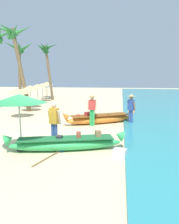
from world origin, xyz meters
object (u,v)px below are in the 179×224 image
at_px(patio_umbrella_large, 19,99).
at_px(palm_tree_leaning_seaward, 14,41).
at_px(paddle, 52,155).
at_px(palm_tree_mid_cluster, 19,54).
at_px(person_tourist_customer, 54,121).
at_px(boat_orange_midground, 100,118).
at_px(cooler_box, 120,153).
at_px(person_vendor_assistant, 131,107).
at_px(boat_green_foreground, 66,143).
at_px(palm_tree_tall_inland, 46,54).
at_px(person_vendor_hatted, 92,107).

relative_size(patio_umbrella_large, palm_tree_leaning_seaward, 0.32).
bearing_deg(paddle, palm_tree_mid_cluster, 118.24).
bearing_deg(person_tourist_customer, patio_umbrella_large, -138.06).
height_order(boat_orange_midground, cooler_box, boat_orange_midground).
bearing_deg(person_tourist_customer, person_vendor_assistant, 53.00).
bearing_deg(palm_tree_leaning_seaward, person_tourist_customer, -56.15).
bearing_deg(cooler_box, paddle, -159.28).
relative_size(boat_green_foreground, palm_tree_leaning_seaward, 0.68).
height_order(boat_green_foreground, palm_tree_tall_inland, palm_tree_tall_inland).
bearing_deg(boat_green_foreground, palm_tree_tall_inland, 110.50).
bearing_deg(person_vendor_hatted, paddle, -99.12).
bearing_deg(palm_tree_mid_cluster, boat_orange_midground, -42.04).
distance_m(boat_orange_midground, person_tourist_customer, 4.56).
height_order(boat_green_foreground, person_vendor_assistant, person_vendor_assistant).
bearing_deg(palm_tree_mid_cluster, palm_tree_tall_inland, 75.12).
relative_size(person_tourist_customer, palm_tree_mid_cluster, 0.30).
xyz_separation_m(person_tourist_customer, palm_tree_leaning_seaward, (-5.34, 7.96, 4.32)).
height_order(person_vendor_assistant, palm_tree_leaning_seaward, palm_tree_leaning_seaward).
height_order(boat_orange_midground, patio_umbrella_large, patio_umbrella_large).
bearing_deg(paddle, patio_umbrella_large, 160.93).
bearing_deg(patio_umbrella_large, palm_tree_leaning_seaward, 115.96).
height_order(boat_green_foreground, cooler_box, boat_green_foreground).
bearing_deg(boat_orange_midground, palm_tree_mid_cluster, 137.96).
xyz_separation_m(person_tourist_customer, palm_tree_mid_cluster, (-6.65, 11.58, 3.65)).
height_order(patio_umbrella_large, cooler_box, patio_umbrella_large).
bearing_deg(boat_orange_midground, palm_tree_leaning_seaward, 151.49).
distance_m(boat_green_foreground, paddle, 0.82).
distance_m(palm_tree_tall_inland, cooler_box, 19.49).
bearing_deg(boat_green_foreground, palm_tree_mid_cluster, 120.81).
height_order(palm_tree_mid_cluster, cooler_box, palm_tree_mid_cluster).
height_order(patio_umbrella_large, palm_tree_tall_inland, palm_tree_tall_inland).
bearing_deg(boat_green_foreground, boat_orange_midground, 80.67).
bearing_deg(cooler_box, palm_tree_mid_cluster, 141.85).
bearing_deg(cooler_box, person_vendor_assistant, 99.69).
relative_size(boat_green_foreground, boat_orange_midground, 1.09).
distance_m(palm_tree_mid_cluster, paddle, 15.40).
distance_m(cooler_box, paddle, 2.37).
xyz_separation_m(person_tourist_customer, patio_umbrella_large, (-1.02, -0.91, 0.97)).
height_order(boat_orange_midground, palm_tree_mid_cluster, palm_tree_mid_cluster).
height_order(boat_orange_midground, paddle, boat_orange_midground).
distance_m(person_vendor_assistant, paddle, 6.45).
xyz_separation_m(palm_tree_mid_cluster, cooler_box, (9.31, -12.74, -4.48)).
bearing_deg(palm_tree_tall_inland, palm_tree_leaning_seaward, -88.66).
bearing_deg(person_tourist_customer, boat_green_foreground, -45.68).
height_order(person_vendor_hatted, palm_tree_tall_inland, palm_tree_tall_inland).
distance_m(boat_green_foreground, patio_umbrella_large, 2.38).
height_order(boat_orange_midground, palm_tree_tall_inland, palm_tree_tall_inland).
xyz_separation_m(boat_green_foreground, palm_tree_mid_cluster, (-7.30, 12.24, 4.36)).
xyz_separation_m(boat_green_foreground, palm_tree_leaning_seaward, (-5.99, 8.62, 5.03)).
height_order(person_vendor_hatted, paddle, person_vendor_hatted).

